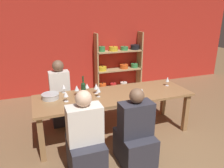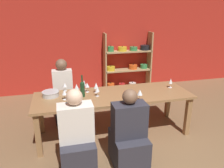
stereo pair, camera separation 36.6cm
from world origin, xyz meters
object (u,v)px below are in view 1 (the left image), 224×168
at_px(shelf_unit, 119,65).
at_px(wine_glass_red_a, 83,84).
at_px(wine_bottle_green, 83,89).
at_px(wine_glass_white_b, 66,94).
at_px(person_near_a, 135,137).
at_px(mixing_bowl, 50,96).
at_px(wine_glass_white_c, 77,88).
at_px(person_near_b, 86,146).
at_px(wine_glass_empty_a, 87,86).
at_px(wine_glass_empty_b, 98,90).
at_px(wine_glass_red_d, 64,87).
at_px(wine_glass_red_b, 96,86).
at_px(wine_glass_red_c, 142,92).
at_px(wine_glass_white_a, 167,80).
at_px(dining_table, 114,99).
at_px(person_far_a, 61,100).

relative_size(shelf_unit, wine_glass_red_a, 8.16).
relative_size(wine_bottle_green, wine_glass_white_b, 2.24).
bearing_deg(person_near_a, mixing_bowl, 135.90).
height_order(wine_glass_white_c, person_near_b, person_near_b).
xyz_separation_m(wine_bottle_green, wine_glass_empty_a, (0.10, 0.18, -0.02)).
height_order(wine_glass_empty_a, wine_glass_empty_b, wine_glass_empty_b).
bearing_deg(wine_glass_red_d, wine_glass_empty_b, -36.85).
bearing_deg(shelf_unit, wine_glass_white_c, -127.49).
bearing_deg(wine_bottle_green, wine_glass_red_b, 25.25).
height_order(wine_glass_white_b, wine_glass_red_c, wine_glass_red_c).
xyz_separation_m(wine_glass_white_a, person_near_b, (-1.77, -0.89, -0.42)).
bearing_deg(wine_glass_red_b, dining_table, -29.47).
bearing_deg(wine_glass_white_c, shelf_unit, 52.51).
bearing_deg(wine_glass_white_c, wine_glass_empty_b, -29.07).
height_order(wine_glass_white_b, wine_glass_empty_b, wine_glass_empty_b).
xyz_separation_m(wine_glass_empty_a, person_far_a, (-0.39, 0.51, -0.40)).
distance_m(wine_glass_red_c, wine_glass_red_d, 1.30).
bearing_deg(shelf_unit, mixing_bowl, -134.37).
height_order(wine_bottle_green, wine_glass_empty_b, wine_bottle_green).
bearing_deg(wine_glass_white_a, wine_glass_red_c, -150.83).
xyz_separation_m(wine_glass_red_a, wine_glass_white_c, (-0.14, -0.15, -0.01)).
xyz_separation_m(wine_glass_empty_b, person_far_a, (-0.53, 0.73, -0.39)).
relative_size(wine_glass_white_a, wine_glass_red_b, 0.96).
bearing_deg(person_near_b, person_near_a, 0.24).
bearing_deg(wine_glass_red_d, wine_bottle_green, -51.36).
relative_size(mixing_bowl, wine_glass_red_c, 1.56).
distance_m(shelf_unit, wine_glass_red_c, 2.59).
bearing_deg(person_near_b, wine_glass_red_c, 24.86).
xyz_separation_m(wine_glass_empty_a, wine_glass_empty_b, (0.13, -0.22, -0.00)).
xyz_separation_m(wine_glass_white_c, wine_glass_red_d, (-0.18, 0.20, -0.02)).
xyz_separation_m(wine_glass_red_a, wine_glass_white_b, (-0.35, -0.34, -0.01)).
bearing_deg(wine_glass_white_b, person_far_a, 90.38).
distance_m(wine_glass_red_a, wine_glass_white_a, 1.54).
bearing_deg(person_near_a, wine_glass_red_c, 55.45).
bearing_deg(wine_glass_white_c, dining_table, -15.81).
bearing_deg(wine_glass_red_d, person_near_b, -86.43).
relative_size(wine_glass_white_b, person_near_b, 0.14).
relative_size(wine_glass_white_c, wine_glass_red_c, 0.98).
distance_m(wine_bottle_green, person_near_a, 1.10).
relative_size(shelf_unit, wine_glass_empty_b, 8.89).
xyz_separation_m(shelf_unit, wine_glass_white_a, (0.13, -2.09, 0.20)).
distance_m(wine_bottle_green, person_near_b, 0.98).
bearing_deg(person_near_a, person_far_a, 117.55).
relative_size(mixing_bowl, person_far_a, 0.23).
relative_size(wine_glass_red_c, person_far_a, 0.15).
xyz_separation_m(wine_glass_red_a, wine_glass_red_d, (-0.32, 0.05, -0.02)).
distance_m(wine_glass_red_d, person_near_b, 1.25).
bearing_deg(wine_glass_white_c, wine_glass_white_a, -3.05).
relative_size(wine_glass_white_a, person_near_b, 0.15).
xyz_separation_m(wine_bottle_green, person_far_a, (-0.29, 0.69, -0.41)).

